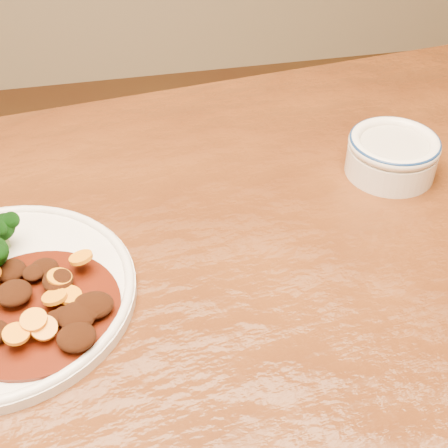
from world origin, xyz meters
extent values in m
cube|color=#5D2E10|center=(0.00, 0.00, 0.73)|extent=(1.60, 1.07, 0.04)
cylinder|color=#442111|center=(0.64, 0.47, 0.35)|extent=(0.06, 0.06, 0.71)
cylinder|color=#79A053|center=(-0.16, 0.11, 0.77)|extent=(0.01, 0.01, 0.02)
cylinder|color=#4E1308|center=(-0.12, 0.00, 0.77)|extent=(0.17, 0.17, 0.00)
ellipsoid|color=black|center=(-0.07, -0.01, 0.78)|extent=(0.03, 0.02, 0.01)
ellipsoid|color=black|center=(-0.12, 0.04, 0.78)|extent=(0.02, 0.02, 0.01)
ellipsoid|color=black|center=(-0.10, -0.02, 0.77)|extent=(0.02, 0.02, 0.01)
ellipsoid|color=black|center=(-0.08, -0.03, 0.78)|extent=(0.04, 0.04, 0.02)
ellipsoid|color=black|center=(-0.10, 0.03, 0.78)|extent=(0.03, 0.04, 0.02)
ellipsoid|color=black|center=(-0.11, 0.05, 0.77)|extent=(0.03, 0.03, 0.02)
ellipsoid|color=black|center=(-0.07, -0.02, 0.78)|extent=(0.03, 0.03, 0.01)
ellipsoid|color=black|center=(-0.08, -0.05, 0.78)|extent=(0.04, 0.04, 0.02)
ellipsoid|color=black|center=(-0.09, -0.02, 0.77)|extent=(0.02, 0.03, 0.01)
ellipsoid|color=black|center=(-0.15, 0.06, 0.77)|extent=(0.03, 0.03, 0.02)
ellipsoid|color=black|center=(-0.14, 0.01, 0.78)|extent=(0.04, 0.04, 0.02)
ellipsoid|color=black|center=(-0.10, 0.03, 0.78)|extent=(0.03, 0.02, 0.01)
ellipsoid|color=black|center=(-0.06, -0.02, 0.78)|extent=(0.04, 0.03, 0.02)
cylinder|color=orange|center=(-0.07, 0.05, 0.79)|extent=(0.04, 0.04, 0.01)
cylinder|color=orange|center=(-0.10, 0.03, 0.78)|extent=(0.03, 0.03, 0.01)
cylinder|color=orange|center=(-0.09, 0.00, 0.78)|extent=(0.04, 0.04, 0.01)
cylinder|color=orange|center=(-0.14, -0.04, 0.78)|extent=(0.04, 0.04, 0.01)
cylinder|color=orange|center=(-0.11, -0.04, 0.78)|extent=(0.03, 0.03, 0.02)
cylinder|color=orange|center=(-0.10, 0.00, 0.78)|extent=(0.03, 0.03, 0.01)
cylinder|color=orange|center=(-0.12, -0.03, 0.79)|extent=(0.03, 0.03, 0.01)
cylinder|color=white|center=(0.34, 0.17, 0.77)|extent=(0.12, 0.12, 0.04)
cylinder|color=beige|center=(0.34, 0.17, 0.79)|extent=(0.09, 0.09, 0.01)
torus|color=white|center=(0.34, 0.17, 0.80)|extent=(0.12, 0.12, 0.02)
torus|color=navy|center=(0.34, 0.17, 0.80)|extent=(0.12, 0.12, 0.01)
camera|label=1|loc=(-0.02, -0.46, 1.24)|focal=50.00mm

